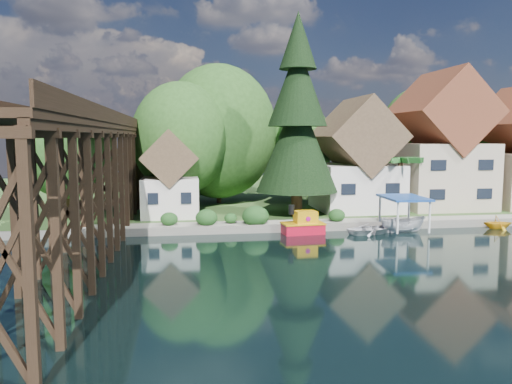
{
  "coord_description": "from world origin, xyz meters",
  "views": [
    {
      "loc": [
        -9.82,
        -30.97,
        7.68
      ],
      "look_at": [
        -4.4,
        6.0,
        3.53
      ],
      "focal_mm": 35.0,
      "sensor_mm": 36.0,
      "label": 1
    }
  ],
  "objects_px": {
    "shed": "(170,180)",
    "conifer": "(297,119)",
    "tugboat": "(303,225)",
    "trestle_bridge": "(94,170)",
    "house_center": "(440,149)",
    "house_left": "(356,163)",
    "boat_canopy": "(403,217)",
    "boat_yellow": "(498,221)",
    "boat_white_a": "(372,228)",
    "palm_tree": "(401,162)"
  },
  "relations": [
    {
      "from": "shed",
      "to": "conifer",
      "type": "bearing_deg",
      "value": -6.63
    },
    {
      "from": "trestle_bridge",
      "to": "boat_canopy",
      "type": "bearing_deg",
      "value": 3.26
    },
    {
      "from": "trestle_bridge",
      "to": "house_center",
      "type": "bearing_deg",
      "value": 19.49
    },
    {
      "from": "house_center",
      "to": "conifer",
      "type": "xyz_separation_m",
      "value": [
        -15.58,
        -3.33,
        2.84
      ]
    },
    {
      "from": "house_left",
      "to": "shed",
      "type": "bearing_deg",
      "value": -175.23
    },
    {
      "from": "tugboat",
      "to": "boat_white_a",
      "type": "bearing_deg",
      "value": -6.68
    },
    {
      "from": "tugboat",
      "to": "boat_canopy",
      "type": "xyz_separation_m",
      "value": [
        8.1,
        -0.62,
        0.53
      ]
    },
    {
      "from": "boat_white_a",
      "to": "boat_yellow",
      "type": "xyz_separation_m",
      "value": [
        11.15,
        0.35,
        0.2
      ]
    },
    {
      "from": "house_left",
      "to": "house_center",
      "type": "height_order",
      "value": "house_center"
    },
    {
      "from": "house_center",
      "to": "tugboat",
      "type": "relative_size",
      "value": 4.02
    },
    {
      "from": "house_center",
      "to": "palm_tree",
      "type": "bearing_deg",
      "value": -145.75
    },
    {
      "from": "shed",
      "to": "boat_white_a",
      "type": "relative_size",
      "value": 1.94
    },
    {
      "from": "trestle_bridge",
      "to": "boat_white_a",
      "type": "relative_size",
      "value": 10.93
    },
    {
      "from": "house_center",
      "to": "boat_yellow",
      "type": "bearing_deg",
      "value": -88.78
    },
    {
      "from": "boat_canopy",
      "to": "boat_yellow",
      "type": "bearing_deg",
      "value": 2.21
    },
    {
      "from": "boat_white_a",
      "to": "house_left",
      "type": "bearing_deg",
      "value": -26.01
    },
    {
      "from": "shed",
      "to": "conifer",
      "type": "xyz_separation_m",
      "value": [
        11.42,
        -1.33,
        5.43
      ]
    },
    {
      "from": "boat_white_a",
      "to": "boat_canopy",
      "type": "xyz_separation_m",
      "value": [
        2.63,
        0.02,
        0.83
      ]
    },
    {
      "from": "house_center",
      "to": "boat_yellow",
      "type": "relative_size",
      "value": 5.88
    },
    {
      "from": "house_center",
      "to": "boat_canopy",
      "type": "height_order",
      "value": "house_center"
    },
    {
      "from": "conifer",
      "to": "boat_canopy",
      "type": "height_order",
      "value": "conifer"
    },
    {
      "from": "trestle_bridge",
      "to": "house_center",
      "type": "relative_size",
      "value": 3.18
    },
    {
      "from": "house_left",
      "to": "tugboat",
      "type": "height_order",
      "value": "house_left"
    },
    {
      "from": "palm_tree",
      "to": "house_left",
      "type": "bearing_deg",
      "value": 129.84
    },
    {
      "from": "trestle_bridge",
      "to": "boat_yellow",
      "type": "bearing_deg",
      "value": 2.98
    },
    {
      "from": "palm_tree",
      "to": "boat_canopy",
      "type": "relative_size",
      "value": 1.21
    },
    {
      "from": "house_left",
      "to": "boat_canopy",
      "type": "height_order",
      "value": "house_left"
    },
    {
      "from": "conifer",
      "to": "boat_yellow",
      "type": "relative_size",
      "value": 7.69
    },
    {
      "from": "conifer",
      "to": "palm_tree",
      "type": "distance_m",
      "value": 10.35
    },
    {
      "from": "house_center",
      "to": "shed",
      "type": "distance_m",
      "value": 27.2
    },
    {
      "from": "house_left",
      "to": "boat_yellow",
      "type": "height_order",
      "value": "house_left"
    },
    {
      "from": "conifer",
      "to": "tugboat",
      "type": "height_order",
      "value": "conifer"
    },
    {
      "from": "shed",
      "to": "boat_white_a",
      "type": "bearing_deg",
      "value": -26.48
    },
    {
      "from": "house_left",
      "to": "boat_canopy",
      "type": "distance_m",
      "value": 10.27
    },
    {
      "from": "tugboat",
      "to": "boat_white_a",
      "type": "distance_m",
      "value": 5.52
    },
    {
      "from": "house_center",
      "to": "boat_canopy",
      "type": "relative_size",
      "value": 3.0
    },
    {
      "from": "tugboat",
      "to": "boat_white_a",
      "type": "height_order",
      "value": "tugboat"
    },
    {
      "from": "house_center",
      "to": "boat_canopy",
      "type": "bearing_deg",
      "value": -129.8
    },
    {
      "from": "house_center",
      "to": "conifer",
      "type": "relative_size",
      "value": 0.76
    },
    {
      "from": "shed",
      "to": "boat_yellow",
      "type": "distance_m",
      "value": 28.44
    },
    {
      "from": "conifer",
      "to": "palm_tree",
      "type": "height_order",
      "value": "conifer"
    },
    {
      "from": "trestle_bridge",
      "to": "house_left",
      "type": "distance_m",
      "value": 25.42
    },
    {
      "from": "house_center",
      "to": "boat_white_a",
      "type": "height_order",
      "value": "house_center"
    },
    {
      "from": "house_center",
      "to": "boat_white_a",
      "type": "bearing_deg",
      "value": -137.6
    },
    {
      "from": "house_left",
      "to": "shed",
      "type": "distance_m",
      "value": 18.11
    },
    {
      "from": "trestle_bridge",
      "to": "boat_yellow",
      "type": "relative_size",
      "value": 18.7
    },
    {
      "from": "house_center",
      "to": "boat_yellow",
      "type": "distance_m",
      "value": 11.26
    },
    {
      "from": "trestle_bridge",
      "to": "tugboat",
      "type": "distance_m",
      "value": 16.37
    },
    {
      "from": "boat_white_a",
      "to": "boat_yellow",
      "type": "height_order",
      "value": "boat_yellow"
    },
    {
      "from": "house_left",
      "to": "house_center",
      "type": "relative_size",
      "value": 0.79
    }
  ]
}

